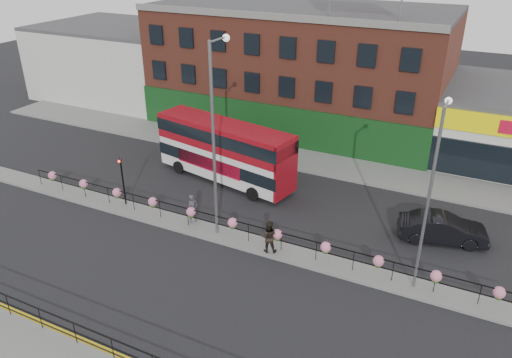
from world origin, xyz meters
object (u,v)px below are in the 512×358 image
at_px(double_decker_bus, 225,146).
at_px(pedestrian_b, 269,237).
at_px(lamp_column_east, 431,185).
at_px(car, 443,229).
at_px(lamp_column_west, 216,125).
at_px(pedestrian_a, 193,209).

height_order(double_decker_bus, pedestrian_b, double_decker_bus).
bearing_deg(pedestrian_b, lamp_column_east, 164.69).
height_order(car, lamp_column_east, lamp_column_east).
distance_m(double_decker_bus, lamp_column_west, 7.93).
bearing_deg(lamp_column_east, lamp_column_west, 179.76).
xyz_separation_m(lamp_column_west, lamp_column_east, (11.11, -0.05, -1.03)).
distance_m(double_decker_bus, lamp_column_east, 15.71).
distance_m(car, pedestrian_a, 14.37).
bearing_deg(lamp_column_west, double_decker_bus, 116.24).
relative_size(pedestrian_a, pedestrian_b, 0.95).
xyz_separation_m(double_decker_bus, car, (14.75, -1.35, -1.80)).
height_order(pedestrian_b, lamp_column_east, lamp_column_east).
bearing_deg(lamp_column_east, double_decker_bus, 156.42).
distance_m(pedestrian_b, lamp_column_east, 8.91).
height_order(double_decker_bus, lamp_column_west, lamp_column_west).
xyz_separation_m(double_decker_bus, pedestrian_a, (1.15, -5.99, -1.56)).
bearing_deg(pedestrian_b, pedestrian_a, -28.96).
height_order(double_decker_bus, car, double_decker_bus).
bearing_deg(lamp_column_west, car, 22.10).
distance_m(car, pedestrian_b, 9.91).
xyz_separation_m(car, lamp_column_east, (-0.62, -4.81, 4.80)).
bearing_deg(pedestrian_a, lamp_column_west, -69.40).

